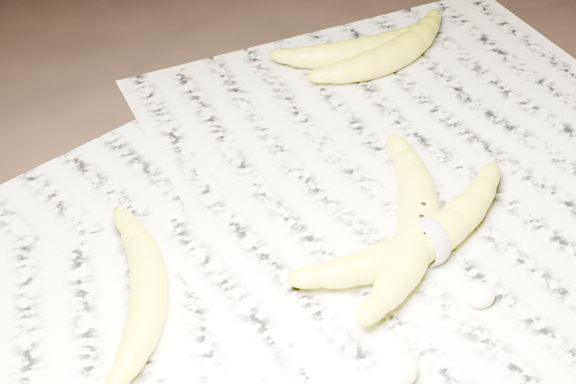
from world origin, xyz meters
TOP-DOWN VIEW (x-y plane):
  - ground at (0.00, 0.00)m, footprint 3.00×3.00m
  - newspaper_patch at (0.01, -0.03)m, footprint 0.90×0.70m
  - banana_left_b at (-0.16, 0.02)m, footprint 0.14×0.18m
  - banana_center at (0.08, -0.08)m, footprint 0.21×0.19m
  - banana_taped at (0.07, -0.10)m, footprint 0.24×0.07m
  - banana_upper_a at (0.28, 0.16)m, footprint 0.20×0.07m
  - banana_upper_b at (0.25, 0.19)m, footprint 0.19×0.11m
  - measuring_tape at (0.07, -0.10)m, footprint 0.01×0.05m
  - flesh_chunk_a at (-0.05, -0.18)m, footprint 0.04×0.03m
  - flesh_chunk_b at (-0.07, -0.17)m, footprint 0.03×0.02m
  - flesh_chunk_c at (0.07, -0.17)m, footprint 0.03×0.02m

SIDE VIEW (x-z plane):
  - ground at x=0.00m, z-range 0.00..0.00m
  - newspaper_patch at x=0.01m, z-range 0.00..0.01m
  - flesh_chunk_b at x=-0.07m, z-range 0.01..0.03m
  - flesh_chunk_c at x=0.07m, z-range 0.01..0.03m
  - flesh_chunk_a at x=-0.05m, z-range 0.01..0.03m
  - banana_left_b at x=-0.16m, z-range 0.01..0.04m
  - banana_upper_b at x=0.25m, z-range 0.01..0.04m
  - banana_upper_a at x=0.28m, z-range 0.01..0.05m
  - measuring_tape at x=0.07m, z-range 0.00..0.05m
  - banana_taped at x=0.07m, z-range 0.01..0.05m
  - banana_center at x=0.08m, z-range 0.01..0.05m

